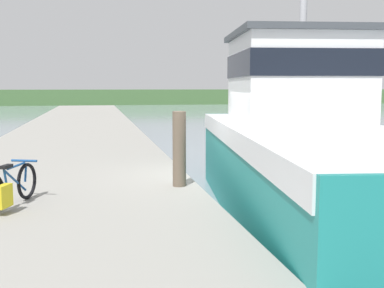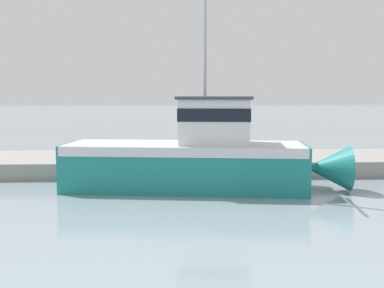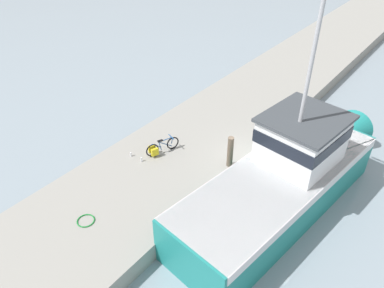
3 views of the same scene
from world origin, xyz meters
name	(u,v)px [view 1 (image 1 of 3)]	position (x,y,z in m)	size (l,w,h in m)	color
ground_plane	(226,213)	(0.00, 0.00, 0.00)	(320.00, 320.00, 0.00)	#84939E
dock_pier	(56,203)	(-3.41, 0.00, 0.38)	(5.37, 80.00, 0.76)	gray
far_shoreline	(302,96)	(30.00, 62.88, 1.11)	(180.00, 5.00, 2.21)	#426638
fishing_boat_main	(303,149)	(1.41, -0.62, 1.39)	(4.24, 11.50, 9.77)	teal
bicycle_touring	(5,189)	(-3.98, -1.87, 1.06)	(0.77, 1.54, 0.67)	black
mooring_post	(179,149)	(-1.10, -0.70, 1.46)	(0.25, 0.25, 1.40)	brown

